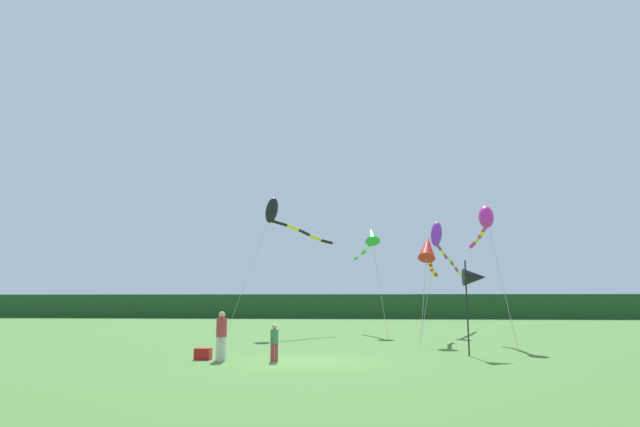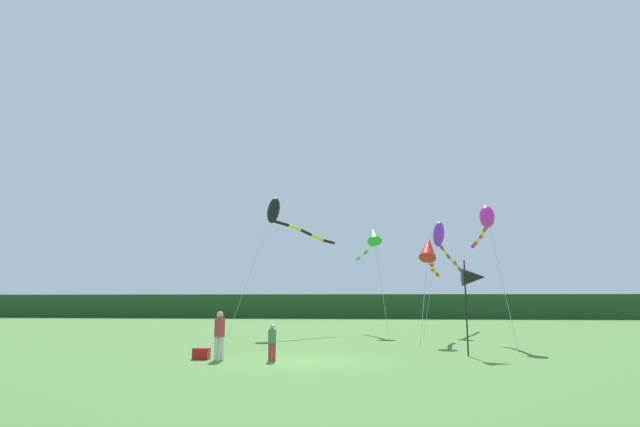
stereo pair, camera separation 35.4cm
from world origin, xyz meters
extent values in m
plane|color=#477533|center=(0.00, 0.00, 0.00)|extent=(120.00, 120.00, 0.00)
cube|color=#234C23|center=(0.00, 45.00, 1.43)|extent=(108.00, 2.72, 2.86)
cylinder|color=silver|center=(-3.22, -0.06, 0.42)|extent=(0.18, 0.18, 0.84)
cylinder|color=silver|center=(-3.03, -0.06, 0.42)|extent=(0.18, 0.18, 0.84)
cylinder|color=#B23338|center=(-3.12, -0.06, 1.18)|extent=(0.39, 0.39, 0.67)
sphere|color=tan|center=(-3.12, -0.06, 1.63)|extent=(0.25, 0.25, 0.25)
cylinder|color=#B23338|center=(-1.20, -0.19, 0.32)|extent=(0.13, 0.13, 0.63)
cylinder|color=#B23338|center=(-1.06, -0.19, 0.32)|extent=(0.13, 0.13, 0.63)
cylinder|color=#3F724C|center=(-1.13, -0.19, 0.88)|extent=(0.29, 0.29, 0.50)
sphere|color=tan|center=(-1.13, -0.19, 1.22)|extent=(0.18, 0.18, 0.18)
cube|color=red|center=(-3.86, 0.16, 0.21)|extent=(0.58, 0.42, 0.41)
cylinder|color=black|center=(6.20, 2.21, 1.88)|extent=(0.06, 0.06, 3.75)
cone|color=black|center=(6.55, 2.21, 3.08)|extent=(0.90, 0.70, 0.70)
cylinder|color=#B2B2B2|center=(8.34, 5.21, 3.14)|extent=(0.15, 3.90, 6.30)
ellipsoid|color=#E026B2|center=(8.28, 7.15, 6.29)|extent=(0.75, 1.29, 1.41)
cylinder|color=#E026B2|center=(8.27, 7.50, 5.76)|extent=(0.21, 0.74, 0.31)
cylinder|color=yellow|center=(8.29, 8.20, 5.64)|extent=(0.25, 0.75, 0.32)
cylinder|color=#E026B2|center=(8.33, 8.91, 5.54)|extent=(0.23, 0.73, 0.27)
cylinder|color=yellow|center=(8.34, 9.61, 5.44)|extent=(0.22, 0.74, 0.32)
cylinder|color=#E026B2|center=(8.24, 10.30, 5.26)|extent=(0.38, 0.79, 0.43)
cylinder|color=#B2B2B2|center=(-5.00, 12.90, 3.98)|extent=(2.37, 1.98, 7.97)
ellipsoid|color=black|center=(-3.83, 13.88, 7.97)|extent=(1.33, 1.27, 1.87)
cylinder|color=black|center=(-3.37, 14.11, 7.15)|extent=(1.05, 0.66, 0.43)
cylinder|color=yellow|center=(-2.57, 14.73, 6.93)|extent=(0.86, 0.93, 0.40)
cylinder|color=black|center=(-1.91, 15.52, 6.71)|extent=(0.81, 0.98, 0.44)
cylinder|color=yellow|center=(-1.23, 16.29, 6.43)|extent=(0.92, 0.90, 0.49)
cylinder|color=black|center=(-0.49, 17.00, 6.22)|extent=(0.90, 0.87, 0.32)
cylinder|color=#B2B2B2|center=(6.26, 14.51, 3.26)|extent=(1.48, 2.71, 6.53)
ellipsoid|color=purple|center=(6.99, 15.85, 6.53)|extent=(1.18, 1.31, 1.87)
cylinder|color=purple|center=(7.16, 16.21, 5.70)|extent=(0.54, 0.86, 0.44)
cylinder|color=yellow|center=(7.48, 16.94, 5.46)|extent=(0.51, 0.86, 0.42)
cylinder|color=purple|center=(7.79, 17.68, 5.23)|extent=(0.51, 0.86, 0.43)
cylinder|color=yellow|center=(8.13, 18.39, 5.04)|extent=(0.57, 0.83, 0.35)
cylinder|color=purple|center=(8.44, 19.12, 4.87)|extent=(0.46, 0.86, 0.40)
cylinder|color=yellow|center=(8.71, 19.87, 4.70)|extent=(0.47, 0.85, 0.33)
cylinder|color=purple|center=(9.00, 20.61, 4.50)|extent=(0.52, 0.87, 0.45)
cylinder|color=yellow|center=(9.30, 21.35, 4.26)|extent=(0.50, 0.86, 0.40)
cylinder|color=#B2B2B2|center=(3.04, 12.89, 3.21)|extent=(0.76, 4.52, 6.44)
cone|color=green|center=(2.67, 15.14, 6.43)|extent=(1.19, 1.58, 1.47)
cylinder|color=green|center=(2.59, 15.51, 5.90)|extent=(0.37, 0.83, 0.36)
cylinder|color=white|center=(2.40, 16.25, 5.70)|extent=(0.43, 0.85, 0.43)
cylinder|color=green|center=(2.16, 16.98, 5.49)|extent=(0.46, 0.83, 0.36)
cylinder|color=white|center=(1.88, 17.69, 5.32)|extent=(0.50, 0.83, 0.38)
cylinder|color=green|center=(1.61, 18.41, 5.18)|extent=(0.44, 0.81, 0.30)
cylinder|color=#B2B2B2|center=(5.04, 6.88, 2.45)|extent=(0.87, 3.01, 4.91)
cone|color=red|center=(5.46, 8.37, 4.90)|extent=(1.27, 1.68, 1.64)
cylinder|color=red|center=(5.52, 8.56, 4.31)|extent=(0.31, 0.48, 0.28)
cylinder|color=yellow|center=(5.61, 8.96, 4.23)|extent=(0.28, 0.48, 0.28)
cylinder|color=red|center=(5.70, 9.35, 4.12)|extent=(0.31, 0.50, 0.33)
cylinder|color=yellow|center=(5.79, 9.75, 4.00)|extent=(0.29, 0.49, 0.30)
cylinder|color=red|center=(5.86, 10.15, 3.89)|extent=(0.26, 0.48, 0.30)
cylinder|color=yellow|center=(5.97, 10.53, 3.78)|extent=(0.37, 0.50, 0.31)
cylinder|color=red|center=(6.14, 10.90, 3.66)|extent=(0.38, 0.50, 0.31)
cylinder|color=yellow|center=(6.27, 11.28, 3.57)|extent=(0.29, 0.47, 0.26)
camera|label=1|loc=(2.13, -19.26, 2.17)|focal=29.25mm
camera|label=2|loc=(2.48, -19.23, 2.17)|focal=29.25mm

